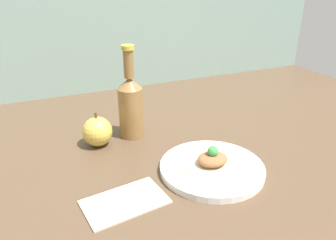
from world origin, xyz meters
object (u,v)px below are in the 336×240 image
Objects in this scene: plated_food at (212,160)px; cider_bottle at (131,104)px; apple at (97,131)px; plate at (212,167)px.

plated_food is 29.57cm from cider_bottle.
cider_bottle is at bearing 9.70° from apple.
plated_food is 0.54× the size of cider_bottle.
plate is 30.10cm from cider_bottle.
apple is at bearing 132.51° from plate.
cider_bottle is at bearing 114.51° from plated_food.
plate is at bearing 0.00° from plated_food.
apple is at bearing -170.30° from cider_bottle.
plated_food is at bearing 180.00° from plate.
cider_bottle reaches higher than plate.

